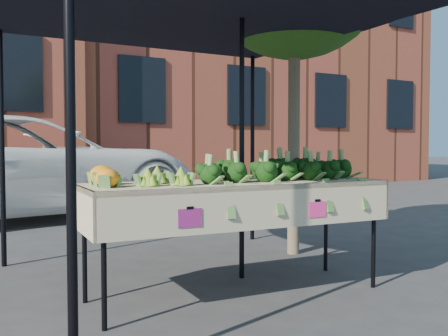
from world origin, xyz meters
TOP-DOWN VIEW (x-y plane):
  - ground at (0.00, 0.00)m, footprint 90.00×90.00m
  - table at (0.17, 0.15)m, footprint 2.44×0.94m
  - canopy at (0.12, 0.65)m, footprint 3.16×3.16m
  - broccoli_heap at (0.53, 0.17)m, footprint 1.51×0.54m
  - romanesco_cluster at (-0.50, 0.13)m, footprint 0.41×0.45m
  - cauliflower_pair at (-0.87, 0.21)m, footprint 0.21×0.41m
  - vehicle at (-0.65, 5.58)m, footprint 2.16×3.03m
  - street_tree at (1.50, 1.16)m, footprint 1.89×1.89m
  - building_right at (7.00, 12.50)m, footprint 12.00×8.00m

SIDE VIEW (x-z plane):
  - ground at x=0.00m, z-range 0.00..0.00m
  - table at x=0.17m, z-range 0.00..0.90m
  - cauliflower_pair at x=-0.87m, z-range 0.90..1.06m
  - romanesco_cluster at x=-0.50m, z-range 0.90..1.08m
  - broccoli_heap at x=0.53m, z-range 0.90..1.13m
  - canopy at x=0.12m, z-range 0.00..2.74m
  - street_tree at x=1.50m, z-range 0.00..3.73m
  - vehicle at x=-0.65m, z-range 0.00..5.99m
  - building_right at x=7.00m, z-range 0.00..8.50m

